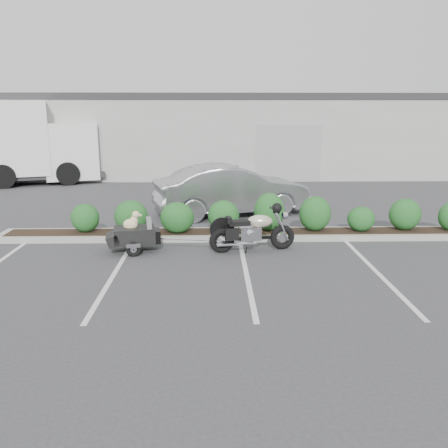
{
  "coord_description": "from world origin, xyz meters",
  "views": [
    {
      "loc": [
        0.53,
        -9.81,
        3.27
      ],
      "look_at": [
        0.77,
        0.58,
        0.75
      ],
      "focal_mm": 38.0,
      "sensor_mm": 36.0,
      "label": 1
    }
  ],
  "objects_px": {
    "pet_trailer": "(134,235)",
    "sedan": "(232,190)",
    "dumpster": "(215,181)",
    "motorcycle": "(253,232)",
    "delivery_truck": "(7,145)"
  },
  "relations": [
    {
      "from": "pet_trailer",
      "to": "sedan",
      "type": "height_order",
      "value": "sedan"
    },
    {
      "from": "sedan",
      "to": "dumpster",
      "type": "distance_m",
      "value": 3.69
    },
    {
      "from": "motorcycle",
      "to": "sedan",
      "type": "bearing_deg",
      "value": 84.4
    },
    {
      "from": "pet_trailer",
      "to": "dumpster",
      "type": "distance_m",
      "value": 7.88
    },
    {
      "from": "pet_trailer",
      "to": "dumpster",
      "type": "height_order",
      "value": "dumpster"
    },
    {
      "from": "sedan",
      "to": "pet_trailer",
      "type": "bearing_deg",
      "value": 131.54
    },
    {
      "from": "pet_trailer",
      "to": "motorcycle",
      "type": "bearing_deg",
      "value": -10.64
    },
    {
      "from": "pet_trailer",
      "to": "sedan",
      "type": "xyz_separation_m",
      "value": [
        2.45,
        3.99,
        0.38
      ]
    },
    {
      "from": "pet_trailer",
      "to": "sedan",
      "type": "bearing_deg",
      "value": 48.06
    },
    {
      "from": "pet_trailer",
      "to": "sedan",
      "type": "distance_m",
      "value": 4.7
    },
    {
      "from": "pet_trailer",
      "to": "delivery_truck",
      "type": "distance_m",
      "value": 12.95
    },
    {
      "from": "pet_trailer",
      "to": "dumpster",
      "type": "bearing_deg",
      "value": 65.36
    },
    {
      "from": "dumpster",
      "to": "delivery_truck",
      "type": "height_order",
      "value": "delivery_truck"
    },
    {
      "from": "sedan",
      "to": "dumpster",
      "type": "relative_size",
      "value": 2.64
    },
    {
      "from": "dumpster",
      "to": "delivery_truck",
      "type": "relative_size",
      "value": 0.22
    }
  ]
}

